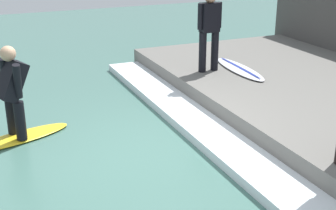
% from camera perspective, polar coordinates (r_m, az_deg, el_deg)
% --- Properties ---
extents(ground_plane, '(28.00, 28.00, 0.00)m').
position_cam_1_polar(ground_plane, '(7.19, -3.27, -5.73)').
color(ground_plane, '#426B60').
extents(concrete_ledge, '(4.40, 9.46, 0.40)m').
position_cam_1_polar(concrete_ledge, '(9.03, 19.81, -0.00)').
color(concrete_ledge, '#66635E').
rests_on(concrete_ledge, ground_plane).
extents(wave_foam_crest, '(0.74, 8.98, 0.15)m').
position_cam_1_polar(wave_foam_crest, '(7.62, 5.31, -3.61)').
color(wave_foam_crest, silver).
rests_on(wave_foam_crest, ground_plane).
extents(surfboard_riding, '(1.84, 1.02, 0.06)m').
position_cam_1_polar(surfboard_riding, '(7.96, -17.80, -3.82)').
color(surfboard_riding, yellow).
rests_on(surfboard_riding, ground_plane).
extents(surfer_riding, '(0.59, 0.67, 1.49)m').
position_cam_1_polar(surfer_riding, '(7.66, -18.48, 2.00)').
color(surfer_riding, black).
rests_on(surfer_riding, surfboard_riding).
extents(surfer_waiting_far, '(0.55, 0.25, 1.63)m').
position_cam_1_polar(surfer_waiting_far, '(9.69, 5.07, 9.40)').
color(surfer_waiting_far, black).
rests_on(surfer_waiting_far, concrete_ledge).
extents(surfboard_waiting_far, '(0.56, 1.90, 0.07)m').
position_cam_1_polar(surfboard_waiting_far, '(10.03, 8.71, 4.38)').
color(surfboard_waiting_far, silver).
rests_on(surfboard_waiting_far, concrete_ledge).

